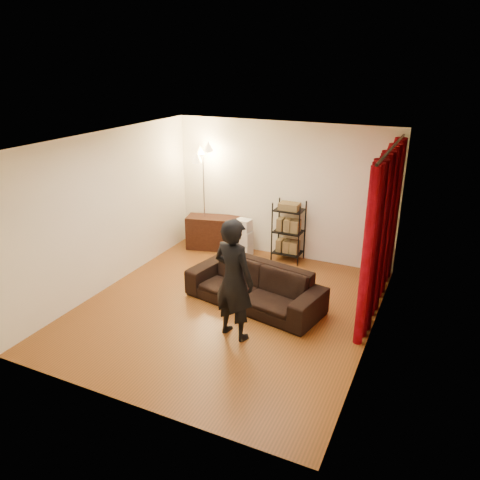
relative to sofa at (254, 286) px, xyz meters
The scene contains 14 objects.
floor 0.58m from the sofa, 137.67° to the right, with size 5.00×5.00×0.00m, color brown.
ceiling 2.41m from the sofa, 137.67° to the right, with size 5.00×5.00×0.00m, color white.
wall_back 2.43m from the sofa, 99.07° to the left, with size 5.00×5.00×0.00m, color white.
wall_front 3.02m from the sofa, 97.05° to the right, with size 5.00×5.00×0.00m, color white.
wall_left 2.81m from the sofa, behind, with size 5.00×5.00×0.00m, color white.
wall_right 2.18m from the sofa, ahead, with size 5.00×5.00×0.00m, color white.
curtain_rod 2.99m from the sofa, 24.15° to the left, with size 0.04×0.04×2.65m, color black.
curtain 2.17m from the sofa, 24.38° to the left, with size 0.22×2.65×2.55m, color maroon, non-canonical shape.
sofa is the anchor object (origin of this frame).
person 1.13m from the sofa, 84.19° to the right, with size 0.66×0.43×1.80m, color black.
media_cabinet 2.56m from the sofa, 131.93° to the left, with size 1.19×0.45×0.70m, color black.
storage_boxes 2.10m from the sofa, 119.24° to the left, with size 0.31×0.25×0.77m, color beige, non-canonical shape.
wire_shelf 1.98m from the sofa, 93.33° to the left, with size 0.55×0.39×1.21m, color black, non-canonical shape.
floor_lamp 2.81m from the sofa, 136.15° to the left, with size 0.39×0.39×2.18m, color silver, non-canonical shape.
Camera 1 is at (3.01, -5.96, 3.78)m, focal length 35.00 mm.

